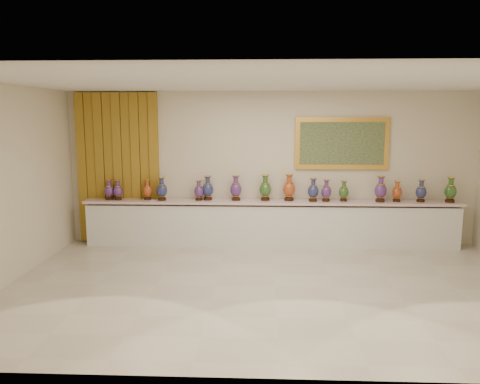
{
  "coord_description": "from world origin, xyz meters",
  "views": [
    {
      "loc": [
        -0.23,
        -6.69,
        2.51
      ],
      "look_at": [
        -0.58,
        1.7,
        1.16
      ],
      "focal_mm": 35.0,
      "sensor_mm": 36.0,
      "label": 1
    }
  ],
  "objects_px": {
    "counter": "(271,224)",
    "vase_2": "(147,190)",
    "vase_0": "(109,191)",
    "vase_1": "(118,191)"
  },
  "relations": [
    {
      "from": "vase_0",
      "to": "vase_1",
      "type": "xyz_separation_m",
      "value": [
        0.18,
        -0.0,
        -0.0
      ]
    },
    {
      "from": "vase_2",
      "to": "vase_0",
      "type": "bearing_deg",
      "value": -176.66
    },
    {
      "from": "vase_0",
      "to": "vase_2",
      "type": "relative_size",
      "value": 1.0
    },
    {
      "from": "counter",
      "to": "vase_1",
      "type": "bearing_deg",
      "value": -179.19
    },
    {
      "from": "counter",
      "to": "vase_1",
      "type": "distance_m",
      "value": 3.06
    },
    {
      "from": "counter",
      "to": "vase_1",
      "type": "xyz_separation_m",
      "value": [
        -2.99,
        -0.04,
        0.64
      ]
    },
    {
      "from": "vase_0",
      "to": "vase_2",
      "type": "bearing_deg",
      "value": 3.34
    },
    {
      "from": "counter",
      "to": "vase_0",
      "type": "xyz_separation_m",
      "value": [
        -3.17,
        -0.04,
        0.64
      ]
    },
    {
      "from": "counter",
      "to": "vase_2",
      "type": "bearing_deg",
      "value": 179.88
    },
    {
      "from": "vase_1",
      "to": "vase_0",
      "type": "bearing_deg",
      "value": 178.77
    }
  ]
}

